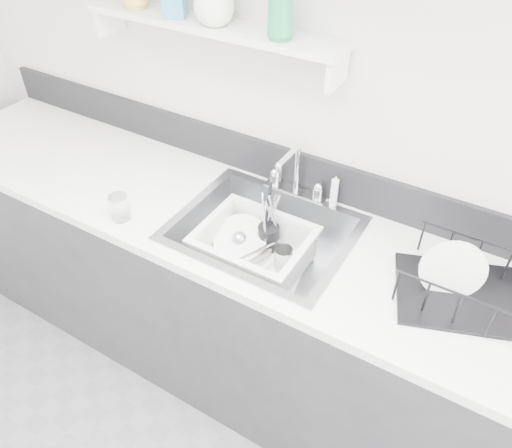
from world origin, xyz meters
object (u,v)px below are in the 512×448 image
Objects in this scene: counter_run at (262,312)px; dish_rack at (468,281)px; sink at (263,247)px; wash_tub at (254,249)px.

dish_rack reaches higher than counter_run.
dish_rack is at bearing 3.18° from counter_run.
dish_rack is (0.70, 0.04, 0.53)m from counter_run.
counter_run is 5.00× the size of sink.
dish_rack reaches higher than sink.
sink is (0.00, 0.00, 0.37)m from counter_run.
wash_tub is (-0.02, -0.03, -0.00)m from sink.
sink is 0.03m from wash_tub.
wash_tub is (-0.02, -0.03, 0.37)m from counter_run.
counter_run is 7.99× the size of wash_tub.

